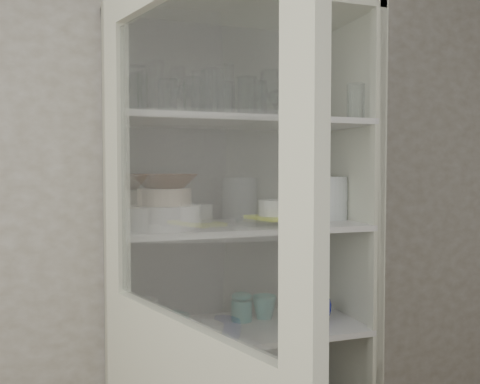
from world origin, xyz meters
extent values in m
cube|color=gray|center=(0.00, 1.50, 1.30)|extent=(3.60, 0.02, 2.60)
cube|color=silver|center=(-0.28, 1.27, 1.05)|extent=(0.03, 0.45, 2.10)
cube|color=silver|center=(0.68, 1.27, 1.05)|extent=(0.03, 0.45, 2.10)
cube|color=slate|center=(0.20, 1.49, 1.05)|extent=(1.00, 0.03, 2.10)
cube|color=silver|center=(0.20, 1.27, 2.08)|extent=(1.00, 0.45, 0.03)
cube|color=white|center=(0.20, 1.26, 0.85)|extent=(0.94, 0.42, 0.02)
cube|color=white|center=(0.20, 1.26, 1.25)|extent=(0.94, 0.42, 0.02)
cube|color=white|center=(0.20, 1.26, 1.65)|extent=(0.94, 0.42, 0.02)
cube|color=silver|center=(-0.29, 1.01, 1.50)|extent=(0.07, 0.10, 0.80)
cube|color=silver|center=(-0.03, 0.24, 1.50)|extent=(0.07, 0.10, 0.80)
cube|color=silver|center=(-0.16, 0.62, 1.50)|extent=(0.24, 0.69, 0.78)
cylinder|color=silver|center=(-0.21, 1.12, 1.73)|extent=(0.09, 0.09, 0.15)
cylinder|color=silver|center=(0.02, 1.14, 1.73)|extent=(0.08, 0.08, 0.15)
cylinder|color=silver|center=(-0.02, 1.14, 1.72)|extent=(0.08, 0.08, 0.13)
cylinder|color=silver|center=(0.05, 1.13, 1.74)|extent=(0.09, 0.09, 0.16)
cylinder|color=silver|center=(0.19, 1.15, 1.73)|extent=(0.07, 0.07, 0.14)
cylinder|color=silver|center=(0.44, 1.16, 1.74)|extent=(0.09, 0.09, 0.16)
cylinder|color=silver|center=(0.61, 1.11, 1.73)|extent=(0.08, 0.08, 0.13)
cylinder|color=silver|center=(-0.21, 1.26, 1.73)|extent=(0.09, 0.09, 0.14)
cylinder|color=silver|center=(-0.21, 1.27, 1.74)|extent=(0.09, 0.09, 0.15)
cylinder|color=silver|center=(-0.08, 1.28, 1.73)|extent=(0.09, 0.09, 0.14)
cylinder|color=silver|center=(0.14, 1.26, 1.73)|extent=(0.08, 0.08, 0.14)
cylinder|color=silver|center=(0.27, 1.27, 1.74)|extent=(0.08, 0.08, 0.15)
cylinder|color=white|center=(-0.11, 1.20, 1.30)|extent=(0.25, 0.25, 0.08)
cylinder|color=white|center=(-0.07, 1.38, 1.30)|extent=(0.22, 0.22, 0.08)
cylinder|color=beige|center=(-0.11, 1.20, 1.37)|extent=(0.24, 0.24, 0.06)
imported|color=#4B2917|center=(-0.11, 1.20, 1.43)|extent=(0.25, 0.25, 0.05)
cylinder|color=silver|center=(0.34, 1.23, 1.27)|extent=(0.39, 0.39, 0.02)
cube|color=#FBFF38|center=(0.34, 1.23, 1.29)|extent=(0.23, 0.23, 0.01)
cylinder|color=white|center=(0.34, 1.23, 1.32)|extent=(0.16, 0.16, 0.06)
cylinder|color=silver|center=(0.61, 1.30, 1.35)|extent=(0.14, 0.14, 0.18)
imported|color=navy|center=(0.51, 1.23, 0.91)|extent=(0.13, 0.13, 0.09)
imported|color=teal|center=(0.32, 1.33, 0.91)|extent=(0.12, 0.12, 0.09)
imported|color=white|center=(0.38, 1.17, 0.91)|extent=(0.12, 0.12, 0.10)
cylinder|color=teal|center=(0.23, 1.33, 0.90)|extent=(0.08, 0.08, 0.08)
ellipsoid|color=teal|center=(0.23, 1.33, 0.95)|extent=(0.08, 0.08, 0.02)
cylinder|color=#BBBBC3|center=(-0.11, 1.20, 0.88)|extent=(0.11, 0.11, 0.04)
cylinder|color=white|center=(-0.18, 1.27, 0.93)|extent=(0.13, 0.13, 0.13)
camera|label=1|loc=(-0.43, -0.58, 1.47)|focal=38.00mm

